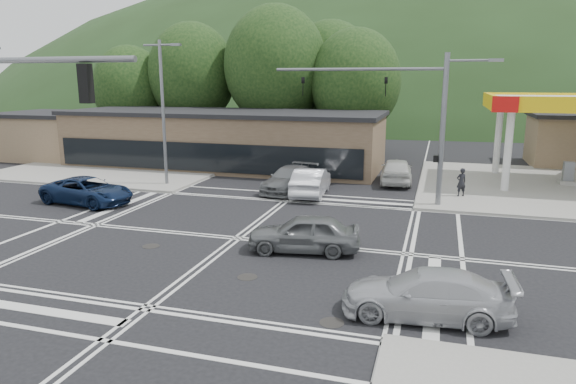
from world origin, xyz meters
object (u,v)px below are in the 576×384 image
(car_queue_a, at_px, (311,182))
(pedestrian, at_px, (461,182))
(car_grey_center, at_px, (304,233))
(car_blue_west, at_px, (87,191))
(car_silver_east, at_px, (426,294))
(car_northbound, at_px, (290,179))
(car_queue_b, at_px, (396,171))

(car_queue_a, relative_size, pedestrian, 3.06)
(car_grey_center, bearing_deg, car_blue_west, -116.88)
(car_grey_center, height_order, car_silver_east, car_grey_center)
(car_blue_west, bearing_deg, car_silver_east, -107.96)
(car_queue_a, relative_size, car_northbound, 0.96)
(car_blue_west, distance_m, car_queue_b, 18.91)
(car_northbound, bearing_deg, car_blue_west, -138.73)
(pedestrian, bearing_deg, car_blue_west, -10.17)
(car_queue_a, xyz_separation_m, car_northbound, (-1.50, 0.70, -0.07))
(car_grey_center, bearing_deg, car_northbound, -169.79)
(car_northbound, bearing_deg, car_queue_a, -16.45)
(car_northbound, bearing_deg, car_queue_b, 44.31)
(car_grey_center, relative_size, pedestrian, 2.73)
(car_silver_east, bearing_deg, car_queue_b, -176.31)
(car_grey_center, height_order, car_northbound, car_grey_center)
(car_queue_b, xyz_separation_m, car_northbound, (-6.00, -4.30, -0.09))
(car_queue_b, bearing_deg, car_silver_east, 92.82)
(car_queue_b, bearing_deg, car_northbound, 31.06)
(car_blue_west, distance_m, car_northbound, 11.54)
(car_northbound, bearing_deg, car_grey_center, -62.02)
(car_grey_center, relative_size, car_queue_a, 0.89)
(car_blue_west, bearing_deg, car_northbound, -49.49)
(car_silver_east, relative_size, car_queue_a, 0.97)
(car_queue_b, bearing_deg, pedestrian, 134.63)
(car_northbound, relative_size, pedestrian, 3.18)
(car_silver_east, height_order, car_queue_b, car_queue_b)
(car_blue_west, relative_size, car_grey_center, 1.18)
(car_queue_a, distance_m, pedestrian, 8.57)
(car_queue_b, bearing_deg, car_queue_a, 43.47)
(car_grey_center, distance_m, car_silver_east, 6.63)
(car_blue_west, relative_size, car_queue_b, 1.06)
(car_queue_a, distance_m, car_northbound, 1.66)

